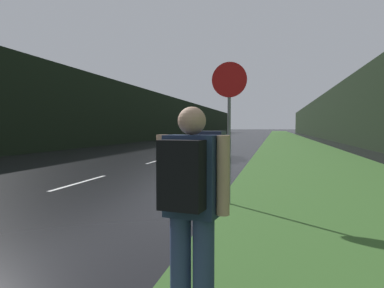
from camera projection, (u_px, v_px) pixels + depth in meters
grass_verge at (291, 142)px, 39.63m from camera, size 6.00×240.00×0.02m
lane_stripe_b at (80, 182)px, 10.37m from camera, size 0.12×3.00×0.01m
lane_stripe_c at (157, 161)px, 17.17m from camera, size 0.12×3.00×0.01m
lane_stripe_d at (191, 151)px, 23.96m from camera, size 0.12×3.00×0.01m
lane_stripe_e at (209, 146)px, 30.76m from camera, size 0.12×3.00×0.01m
lane_stripe_f at (221, 143)px, 37.55m from camera, size 0.12×3.00×0.01m
treeline_far_side at (168, 118)px, 53.43m from camera, size 2.00×140.00×6.33m
treeline_near_side at (332, 116)px, 47.76m from camera, size 2.00×140.00×6.56m
stop_sign at (229, 116)px, 7.34m from camera, size 0.76×0.07×3.08m
hitchhiker_with_backpack at (190, 203)px, 2.80m from camera, size 0.64×0.48×1.85m
car_passing_near at (209, 144)px, 18.65m from camera, size 1.94×4.14×1.48m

